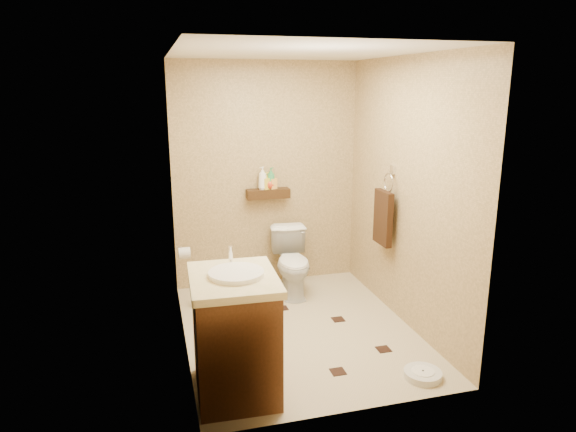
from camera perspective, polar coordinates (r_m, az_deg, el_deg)
name	(u,v)px	position (r m, az deg, el deg)	size (l,w,h in m)	color
ground	(298,329)	(4.75, 1.15, -12.48)	(2.50, 2.50, 0.00)	#BEAD8B
wall_back	(266,176)	(5.53, -2.43, 4.49)	(2.00, 0.04, 2.40)	tan
wall_front	(356,242)	(3.21, 7.54, -2.92)	(2.00, 0.04, 2.40)	tan
wall_left	(179,207)	(4.18, -12.04, 0.97)	(0.04, 2.50, 2.40)	tan
wall_right	(406,194)	(4.72, 12.96, 2.43)	(0.04, 2.50, 2.40)	tan
ceiling	(300,52)	(4.25, 1.32, 17.78)	(2.00, 2.50, 0.02)	silver
wall_shelf	(268,194)	(5.49, -2.23, 2.51)	(0.46, 0.14, 0.10)	#3A240F
floor_accents	(302,332)	(4.70, 1.56, -12.80)	(1.25, 1.35, 0.01)	black
toilet	(292,262)	(5.40, 0.50, -5.17)	(0.38, 0.67, 0.68)	white
vanity	(235,333)	(3.72, -5.92, -12.79)	(0.62, 0.74, 1.02)	brown
bathroom_scale	(423,374)	(4.18, 14.74, -16.64)	(0.29, 0.29, 0.06)	silver
toilet_brush	(198,293)	(5.21, -9.93, -8.42)	(0.10, 0.10, 0.43)	#1A6867
towel_ring	(384,215)	(4.96, 10.57, 0.08)	(0.12, 0.30, 0.76)	silver
toilet_paper	(184,253)	(4.97, -11.45, -4.05)	(0.12, 0.11, 0.12)	silver
bottle_a	(263,178)	(5.45, -2.84, 4.24)	(0.09, 0.09, 0.24)	white
bottle_b	(266,181)	(5.46, -2.44, 3.94)	(0.08, 0.08, 0.18)	gold
bottle_c	(270,182)	(5.47, -2.05, 3.76)	(0.11, 0.11, 0.14)	#BE3616
bottle_d	(271,178)	(5.47, -1.90, 4.21)	(0.09, 0.09, 0.23)	#309152
bottle_e	(272,181)	(5.48, -1.74, 3.92)	(0.08, 0.08, 0.17)	#EDAD4F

